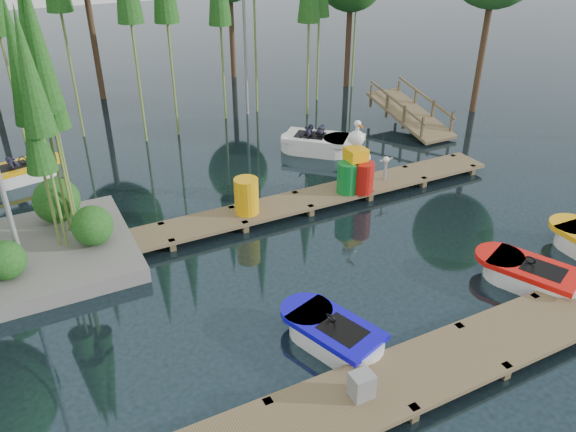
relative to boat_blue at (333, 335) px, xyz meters
name	(u,v)px	position (x,y,z in m)	size (l,w,h in m)	color
ground_plane	(279,269)	(0.23, 2.88, -0.23)	(90.00, 90.00, 0.00)	#1D2E36
near_dock	(392,385)	(0.23, -1.62, 0.00)	(18.00, 1.50, 0.50)	brown
far_dock	(271,209)	(1.23, 5.38, 0.00)	(15.00, 1.20, 0.50)	brown
lamp_rear	(244,8)	(4.23, 13.88, 4.03)	(0.30, 0.30, 7.25)	gray
ramp	(410,113)	(9.23, 9.38, 0.36)	(1.50, 3.94, 1.49)	brown
boat_blue	(333,335)	(0.00, 0.00, 0.00)	(1.77, 2.61, 0.80)	white
boat_red	(530,276)	(5.11, -0.36, 0.01)	(2.03, 2.74, 0.84)	white
boat_yellow_far	(22,172)	(-4.81, 11.24, 0.03)	(2.64, 1.63, 1.23)	white
boat_white_far	(317,144)	(4.77, 8.92, 0.07)	(2.95, 2.89, 1.35)	white
utility_cabinet	(362,385)	(-0.43, -1.62, 0.31)	(0.40, 0.33, 0.48)	gray
yellow_barrel	(246,196)	(0.49, 5.38, 0.57)	(0.67, 0.67, 1.01)	#F4A90C
drum_cluster	(357,170)	(3.96, 5.22, 0.69)	(1.24, 1.13, 2.14)	#0C7428
seagull_post	(386,164)	(5.14, 5.38, 0.58)	(0.47, 0.26, 0.76)	gray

